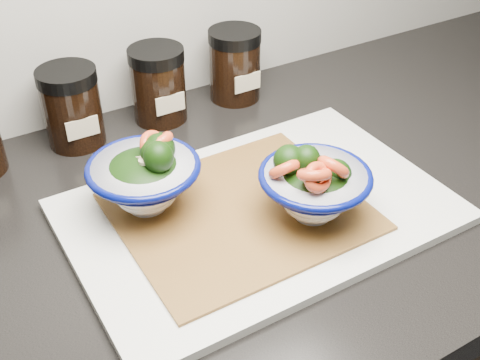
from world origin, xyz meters
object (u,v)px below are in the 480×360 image
cutting_board (259,211)px  bowl_left (146,176)px  bowl_right (314,186)px  spice_jar_d (235,65)px  spice_jar_b (72,107)px  spice_jar_c (158,85)px

cutting_board → bowl_left: 0.14m
bowl_right → bowl_left: bearing=144.1°
cutting_board → bowl_right: bearing=-46.9°
spice_jar_d → bowl_left: bearing=-139.3°
bowl_right → spice_jar_b: bearing=119.1°
cutting_board → spice_jar_d: bearing=65.0°
bowl_right → spice_jar_c: bearing=98.4°
bowl_left → bowl_right: bearing=-35.9°
spice_jar_c → spice_jar_b: bearing=180.0°
spice_jar_c → spice_jar_d: 0.13m
cutting_board → spice_jar_c: size_ratio=3.98×
cutting_board → bowl_left: (-0.11, 0.07, 0.05)m
cutting_board → spice_jar_c: spice_jar_c is taller
cutting_board → spice_jar_b: 0.31m
bowl_right → spice_jar_d: 0.33m
cutting_board → spice_jar_c: bearing=90.7°
cutting_board → spice_jar_b: size_ratio=3.98×
cutting_board → spice_jar_c: (-0.00, 0.27, 0.05)m
bowl_right → spice_jar_c: size_ratio=1.16×
spice_jar_b → bowl_left: bearing=-84.1°
bowl_left → bowl_right: 0.19m
bowl_right → spice_jar_b: 0.37m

